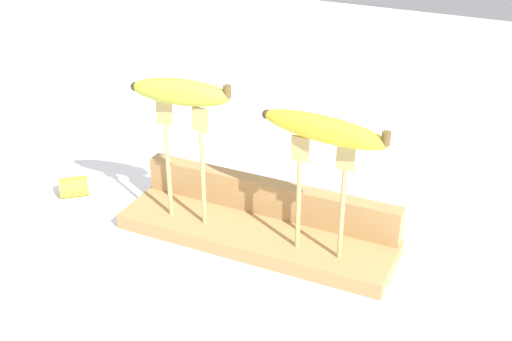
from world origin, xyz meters
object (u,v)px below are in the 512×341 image
Objects in this scene: fork_stand_right at (321,188)px; banana_raised_left at (181,92)px; banana_raised_right at (324,129)px; fork_stand_left at (184,153)px; banana_chunk_near at (75,187)px.

banana_raised_left reaches higher than fork_stand_right.
fork_stand_left is at bearing -180.00° from banana_raised_right.
fork_stand_left reaches higher than fork_stand_right.
banana_raised_left reaches higher than fork_stand_left.
fork_stand_left is 1.01× the size of banana_raised_right.
banana_raised_right is at bearing 0.00° from fork_stand_left.
banana_raised_left is at bearing -179.99° from banana_raised_right.
banana_raised_left is at bearing -172.60° from fork_stand_left.
fork_stand_left is 0.27m from banana_chunk_near.
fork_stand_right is 0.24m from banana_raised_left.
banana_raised_right is (-0.00, 0.00, 0.09)m from fork_stand_right.
fork_stand_right is at bearing -8.40° from banana_raised_right.
fork_stand_right is (0.22, 0.00, -0.01)m from fork_stand_left.
banana_raised_right reaches higher than fork_stand_right.
fork_stand_left is 0.23m from banana_raised_right.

